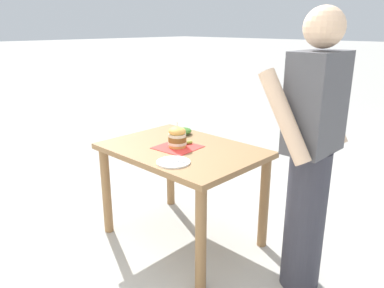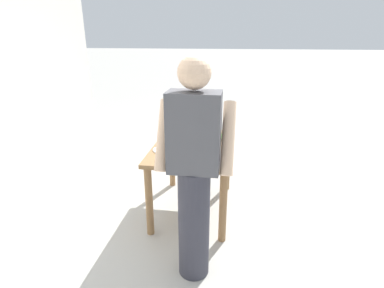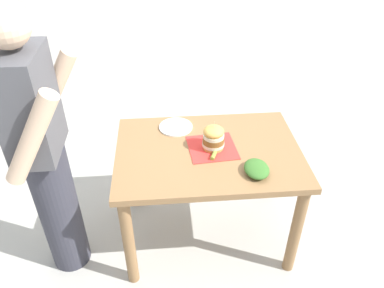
{
  "view_description": "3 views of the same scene",
  "coord_description": "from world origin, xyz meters",
  "views": [
    {
      "loc": [
        1.81,
        1.84,
        1.59
      ],
      "look_at": [
        0.0,
        0.1,
        0.79
      ],
      "focal_mm": 35.0,
      "sensor_mm": 36.0,
      "label": 1
    },
    {
      "loc": [
        -0.41,
        2.84,
        1.8
      ],
      "look_at": [
        0.0,
        0.1,
        0.79
      ],
      "focal_mm": 28.0,
      "sensor_mm": 36.0,
      "label": 2
    },
    {
      "loc": [
        -1.81,
        0.26,
        2.1
      ],
      "look_at": [
        0.0,
        0.1,
        0.79
      ],
      "focal_mm": 35.0,
      "sensor_mm": 36.0,
      "label": 3
    }
  ],
  "objects": [
    {
      "name": "side_plate_with_forks",
      "position": [
        0.26,
        0.19,
        0.75
      ],
      "size": [
        0.22,
        0.22,
        0.02
      ],
      "color": "white",
      "rests_on": "patio_table"
    },
    {
      "name": "sandwich",
      "position": [
        0.02,
        -0.03,
        0.82
      ],
      "size": [
        0.14,
        0.14,
        0.19
      ],
      "color": "gold",
      "rests_on": "serving_paper"
    },
    {
      "name": "ground_plane",
      "position": [
        0.0,
        0.0,
        0.0
      ],
      "size": [
        80.0,
        80.0,
        0.0
      ],
      "primitive_type": "plane",
      "color": "#ADAAA3"
    },
    {
      "name": "pickle_spear",
      "position": [
        -0.08,
        -0.02,
        0.76
      ],
      "size": [
        0.07,
        0.05,
        0.02
      ],
      "primitive_type": "cylinder",
      "rotation": [
        0.0,
        1.57,
        2.76
      ],
      "color": "#8EA83D",
      "rests_on": "serving_paper"
    },
    {
      "name": "side_salad",
      "position": [
        -0.24,
        -0.24,
        0.77
      ],
      "size": [
        0.18,
        0.14,
        0.05
      ],
      "primitive_type": "ellipsoid",
      "color": "#386B28",
      "rests_on": "patio_table"
    },
    {
      "name": "serving_paper",
      "position": [
        0.02,
        -0.03,
        0.74
      ],
      "size": [
        0.31,
        0.31,
        0.0
      ],
      "primitive_type": "cube",
      "rotation": [
        0.0,
        0.0,
        0.09
      ],
      "color": "red",
      "rests_on": "patio_table"
    },
    {
      "name": "patio_table",
      "position": [
        0.0,
        0.0,
        0.62
      ],
      "size": [
        0.8,
        1.13,
        0.74
      ],
      "color": "olive",
      "rests_on": "ground"
    },
    {
      "name": "diner_across_table",
      "position": [
        -0.14,
        0.92,
        0.88
      ],
      "size": [
        0.55,
        0.35,
        1.69
      ],
      "color": "#33333D",
      "rests_on": "ground"
    }
  ]
}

